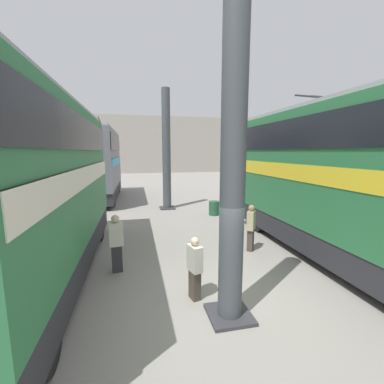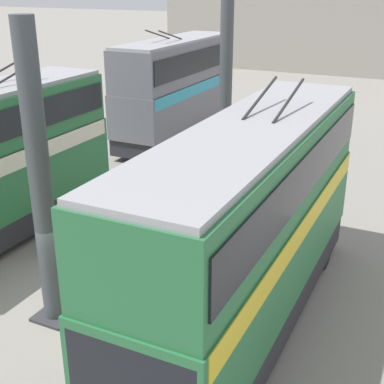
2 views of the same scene
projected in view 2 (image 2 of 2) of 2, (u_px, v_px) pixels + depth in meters
ground_plane at (67, 307)px, 14.17m from camera, size 240.00×240.00×0.00m
depot_back_wall at (355, 20)px, 45.41m from camera, size 0.50×36.00×9.60m
support_column_near at (41, 187)px, 12.45m from camera, size 0.94×0.94×7.43m
support_column_far at (225, 97)px, 21.84m from camera, size 0.94×0.94×7.43m
bus_left_near at (250, 218)px, 12.37m from camera, size 10.69×2.54×5.81m
bus_right_far at (176, 85)px, 27.54m from camera, size 9.15×2.54×5.90m
person_aisle_foreground at (55, 268)px, 14.42m from camera, size 0.47×0.34×1.59m
person_by_left_row at (189, 245)px, 15.49m from camera, size 0.48×0.45×1.72m
person_by_right_row at (45, 224)px, 16.79m from camera, size 0.30×0.45×1.77m
oil_drum at (259, 198)px, 20.12m from camera, size 0.62×0.62×0.81m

